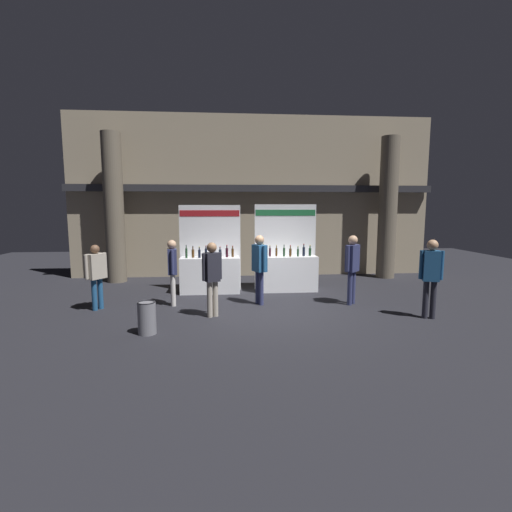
{
  "coord_description": "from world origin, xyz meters",
  "views": [
    {
      "loc": [
        -1.03,
        -8.76,
        2.47
      ],
      "look_at": [
        -0.26,
        0.49,
        1.27
      ],
      "focal_mm": 26.03,
      "sensor_mm": 36.0,
      "label": 1
    }
  ],
  "objects_px": {
    "visitor_5": "(352,263)",
    "visitor_1": "(259,263)",
    "exhibitor_booth_0": "(210,271)",
    "visitor_4": "(431,272)",
    "visitor_0": "(212,273)",
    "trash_bin": "(147,318)",
    "visitor_2": "(96,271)",
    "visitor_3": "(172,267)",
    "exhibitor_booth_1": "(287,269)"
  },
  "relations": [
    {
      "from": "visitor_5",
      "to": "visitor_2",
      "type": "bearing_deg",
      "value": -45.28
    },
    {
      "from": "exhibitor_booth_1",
      "to": "visitor_0",
      "type": "height_order",
      "value": "exhibitor_booth_1"
    },
    {
      "from": "trash_bin",
      "to": "visitor_3",
      "type": "height_order",
      "value": "visitor_3"
    },
    {
      "from": "exhibitor_booth_0",
      "to": "visitor_0",
      "type": "xyz_separation_m",
      "value": [
        0.15,
        -2.51,
        0.36
      ]
    },
    {
      "from": "exhibitor_booth_0",
      "to": "visitor_0",
      "type": "bearing_deg",
      "value": -86.69
    },
    {
      "from": "trash_bin",
      "to": "visitor_1",
      "type": "bearing_deg",
      "value": 40.67
    },
    {
      "from": "exhibitor_booth_0",
      "to": "visitor_3",
      "type": "xyz_separation_m",
      "value": [
        -0.89,
        -1.42,
        0.34
      ]
    },
    {
      "from": "visitor_3",
      "to": "visitor_0",
      "type": "bearing_deg",
      "value": 34.77
    },
    {
      "from": "visitor_1",
      "to": "visitor_0",
      "type": "bearing_deg",
      "value": 105.39
    },
    {
      "from": "visitor_0",
      "to": "visitor_4",
      "type": "height_order",
      "value": "visitor_4"
    },
    {
      "from": "trash_bin",
      "to": "visitor_3",
      "type": "distance_m",
      "value": 2.27
    },
    {
      "from": "visitor_2",
      "to": "visitor_3",
      "type": "distance_m",
      "value": 1.81
    },
    {
      "from": "visitor_2",
      "to": "visitor_4",
      "type": "distance_m",
      "value": 7.81
    },
    {
      "from": "exhibitor_booth_1",
      "to": "visitor_4",
      "type": "height_order",
      "value": "exhibitor_booth_1"
    },
    {
      "from": "exhibitor_booth_0",
      "to": "visitor_1",
      "type": "relative_size",
      "value": 1.43
    },
    {
      "from": "trash_bin",
      "to": "exhibitor_booth_1",
      "type": "bearing_deg",
      "value": 47.03
    },
    {
      "from": "exhibitor_booth_1",
      "to": "exhibitor_booth_0",
      "type": "bearing_deg",
      "value": -178.5
    },
    {
      "from": "visitor_2",
      "to": "visitor_4",
      "type": "xyz_separation_m",
      "value": [
        7.68,
        -1.38,
        0.1
      ]
    },
    {
      "from": "visitor_3",
      "to": "visitor_2",
      "type": "bearing_deg",
      "value": -90.97
    },
    {
      "from": "visitor_0",
      "to": "visitor_2",
      "type": "height_order",
      "value": "visitor_0"
    },
    {
      "from": "visitor_4",
      "to": "visitor_5",
      "type": "distance_m",
      "value": 1.89
    },
    {
      "from": "exhibitor_booth_0",
      "to": "visitor_4",
      "type": "bearing_deg",
      "value": -31.36
    },
    {
      "from": "exhibitor_booth_0",
      "to": "visitor_4",
      "type": "relative_size",
      "value": 1.44
    },
    {
      "from": "visitor_2",
      "to": "visitor_4",
      "type": "relative_size",
      "value": 0.89
    },
    {
      "from": "visitor_1",
      "to": "exhibitor_booth_1",
      "type": "bearing_deg",
      "value": -57.36
    },
    {
      "from": "visitor_3",
      "to": "visitor_4",
      "type": "distance_m",
      "value": 6.11
    },
    {
      "from": "visitor_0",
      "to": "visitor_5",
      "type": "height_order",
      "value": "visitor_5"
    },
    {
      "from": "trash_bin",
      "to": "visitor_1",
      "type": "xyz_separation_m",
      "value": [
        2.42,
        2.08,
        0.75
      ]
    },
    {
      "from": "visitor_5",
      "to": "visitor_1",
      "type": "bearing_deg",
      "value": -49.84
    },
    {
      "from": "trash_bin",
      "to": "visitor_4",
      "type": "distance_m",
      "value": 6.18
    },
    {
      "from": "visitor_0",
      "to": "trash_bin",
      "type": "bearing_deg",
      "value": 14.99
    },
    {
      "from": "visitor_1",
      "to": "visitor_5",
      "type": "xyz_separation_m",
      "value": [
        2.36,
        -0.2,
        -0.01
      ]
    },
    {
      "from": "trash_bin",
      "to": "visitor_1",
      "type": "relative_size",
      "value": 0.37
    },
    {
      "from": "exhibitor_booth_0",
      "to": "visitor_5",
      "type": "xyz_separation_m",
      "value": [
        3.68,
        -1.69,
        0.43
      ]
    },
    {
      "from": "visitor_0",
      "to": "visitor_1",
      "type": "distance_m",
      "value": 1.55
    },
    {
      "from": "visitor_1",
      "to": "visitor_5",
      "type": "bearing_deg",
      "value": -120.38
    },
    {
      "from": "visitor_1",
      "to": "visitor_2",
      "type": "relative_size",
      "value": 1.12
    },
    {
      "from": "exhibitor_booth_0",
      "to": "visitor_2",
      "type": "xyz_separation_m",
      "value": [
        -2.68,
        -1.66,
        0.32
      ]
    },
    {
      "from": "visitor_1",
      "to": "visitor_4",
      "type": "xyz_separation_m",
      "value": [
        3.69,
        -1.55,
        -0.02
      ]
    },
    {
      "from": "visitor_0",
      "to": "visitor_4",
      "type": "distance_m",
      "value": 4.89
    },
    {
      "from": "visitor_4",
      "to": "visitor_5",
      "type": "height_order",
      "value": "visitor_5"
    },
    {
      "from": "trash_bin",
      "to": "visitor_1",
      "type": "height_order",
      "value": "visitor_1"
    },
    {
      "from": "visitor_2",
      "to": "visitor_5",
      "type": "bearing_deg",
      "value": 121.19
    },
    {
      "from": "exhibitor_booth_1",
      "to": "visitor_2",
      "type": "height_order",
      "value": "exhibitor_booth_1"
    },
    {
      "from": "exhibitor_booth_0",
      "to": "trash_bin",
      "type": "distance_m",
      "value": 3.76
    },
    {
      "from": "exhibitor_booth_1",
      "to": "visitor_3",
      "type": "distance_m",
      "value": 3.51
    },
    {
      "from": "visitor_4",
      "to": "visitor_5",
      "type": "xyz_separation_m",
      "value": [
        -1.32,
        1.36,
        0.01
      ]
    },
    {
      "from": "visitor_0",
      "to": "visitor_1",
      "type": "xyz_separation_m",
      "value": [
        1.17,
        1.02,
        0.07
      ]
    },
    {
      "from": "exhibitor_booth_0",
      "to": "visitor_4",
      "type": "height_order",
      "value": "exhibitor_booth_0"
    },
    {
      "from": "visitor_4",
      "to": "trash_bin",
      "type": "bearing_deg",
      "value": 23.56
    }
  ]
}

